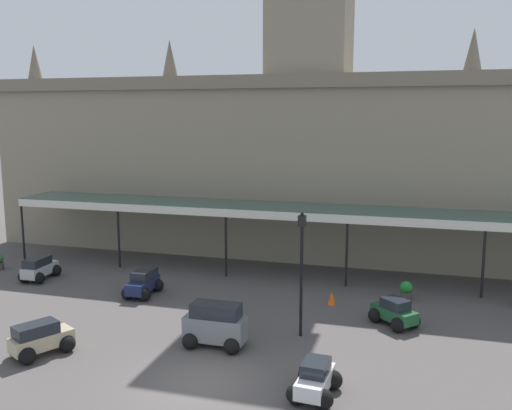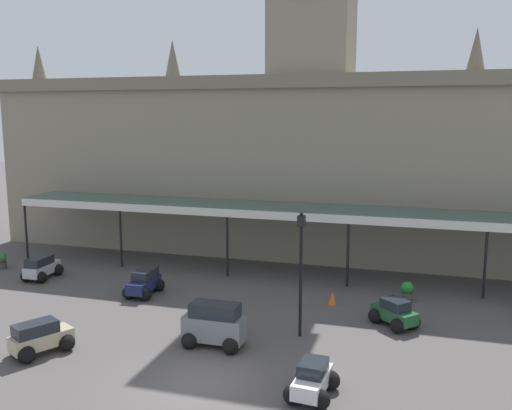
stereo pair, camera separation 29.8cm
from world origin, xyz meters
name	(u,v)px [view 2 (the right image)]	position (x,y,z in m)	size (l,w,h in m)	color
ground_plane	(200,383)	(0.00, 0.00, 0.00)	(140.00, 140.00, 0.00)	#4D4847
station_building	(311,153)	(0.00, 18.76, 6.51)	(42.29, 6.26, 21.25)	gray
entrance_canopy	(291,209)	(0.00, 13.41, 3.77)	(33.59, 3.26, 3.91)	#38564C
car_silver_estate	(42,269)	(-13.00, 8.70, 0.56)	(1.60, 2.28, 1.27)	#B2B5BA
car_beige_estate	(40,339)	(-6.69, 0.45, 0.56)	(2.18, 2.43, 1.27)	tan
car_green_sedan	(394,315)	(6.02, 7.20, 0.50)	(2.23, 2.20, 1.19)	#1E512D
car_navy_estate	(144,284)	(-6.26, 7.86, 0.56)	(1.60, 2.28, 1.27)	#19214C
car_grey_van	(214,327)	(-0.60, 2.95, 0.81)	(2.40, 1.60, 1.77)	slate
car_white_sedan	(312,382)	(3.82, 0.21, 0.50)	(1.62, 2.11, 1.19)	silver
victorian_lamppost	(301,261)	(2.38, 4.94, 3.19)	(0.30, 0.30, 5.16)	black
traffic_cone	(332,298)	(3.05, 9.10, 0.33)	(0.40, 0.40, 0.65)	orange
planter_by_canopy	(407,291)	(6.44, 10.71, 0.49)	(0.60, 0.60, 0.96)	#47423D
planter_near_kerb	(2,260)	(-16.60, 9.75, 0.49)	(0.60, 0.60, 0.96)	#47423D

